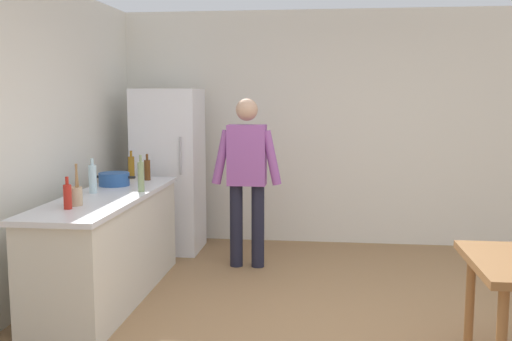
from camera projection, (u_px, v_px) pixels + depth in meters
name	position (u px, v px, depth m)	size (l,w,h in m)	color
wall_back	(341.00, 128.00, 6.76)	(6.40, 0.12, 2.70)	silver
kitchen_counter	(109.00, 246.00, 4.94)	(0.64, 2.20, 0.90)	beige
refrigerator	(169.00, 170.00, 6.45)	(0.70, 0.67, 1.80)	white
person	(247.00, 171.00, 5.78)	(0.70, 0.22, 1.70)	#1E1E2D
cooking_pot	(114.00, 179.00, 5.36)	(0.40, 0.28, 0.12)	#285193
utensil_jar	(75.00, 195.00, 4.38)	(0.11, 0.11, 0.32)	tan
bottle_vinegar_tall	(141.00, 176.00, 5.01)	(0.06, 0.06, 0.32)	gray
bottle_beer_brown	(147.00, 170.00, 5.69)	(0.06, 0.06, 0.26)	#5B3314
bottle_sauce_red	(68.00, 196.00, 4.24)	(0.06, 0.06, 0.24)	#B22319
bottle_water_clear	(93.00, 178.00, 4.94)	(0.07, 0.07, 0.30)	silver
bottle_oil_amber	(131.00, 167.00, 5.81)	(0.06, 0.06, 0.28)	#996619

